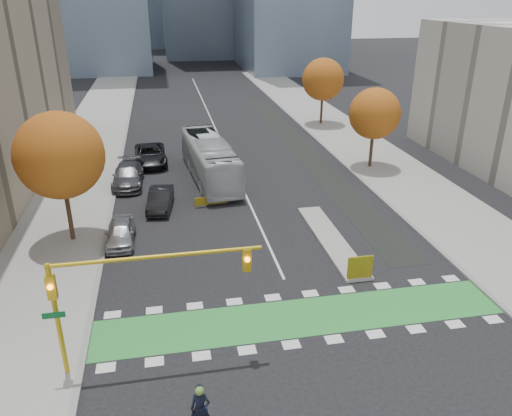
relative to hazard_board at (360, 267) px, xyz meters
name	(u,v)px	position (x,y,z in m)	size (l,w,h in m)	color
ground	(310,336)	(-4.00, -4.20, -0.80)	(300.00, 300.00, 0.00)	black
sidewalk_west	(68,195)	(-17.50, 15.80, -0.73)	(7.00, 120.00, 0.15)	gray
sidewalk_east	(395,173)	(9.50, 15.80, -0.73)	(7.00, 120.00, 0.15)	gray
curb_west	(115,192)	(-14.00, 15.80, -0.73)	(0.30, 120.00, 0.16)	gray
curb_east	(357,176)	(6.00, 15.80, -0.73)	(0.30, 120.00, 0.16)	gray
bike_crossing	(301,317)	(-4.00, -2.70, -0.79)	(20.00, 3.00, 0.01)	#2D8C38
centre_line	(214,125)	(-4.00, 35.80, -0.80)	(0.15, 70.00, 0.01)	silver
bike_lane_paint	(298,145)	(3.50, 25.80, -0.80)	(2.50, 50.00, 0.01)	black
median_island	(331,239)	(0.00, 4.80, -0.72)	(1.60, 10.00, 0.16)	gray
hazard_board	(360,267)	(0.00, 0.00, 0.00)	(1.40, 0.12, 1.30)	yellow
tree_west	(60,156)	(-16.00, 7.80, 4.82)	(5.20, 5.20, 8.22)	#332114
tree_east_near	(375,114)	(8.00, 17.80, 4.06)	(4.40, 4.40, 7.08)	#332114
tree_east_far	(323,80)	(8.50, 33.80, 4.44)	(4.80, 4.80, 7.65)	#332114
traffic_signal_west	(122,284)	(-11.93, -4.71, 3.23)	(8.53, 0.56, 5.20)	#BF9914
bus	(210,159)	(-6.30, 17.60, 0.92)	(2.89, 12.34, 3.44)	#B9BFC2
parked_car_a	(120,232)	(-13.00, 6.96, -0.08)	(1.70, 4.22, 1.44)	#A8A9AE
parked_car_b	(160,199)	(-10.50, 11.96, -0.07)	(1.54, 4.42, 1.46)	black
parked_car_c	(128,175)	(-13.00, 17.32, 0.02)	(2.31, 5.68, 1.65)	#525257
parked_car_d	(150,155)	(-11.24, 22.63, 0.04)	(2.78, 6.04, 1.68)	black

